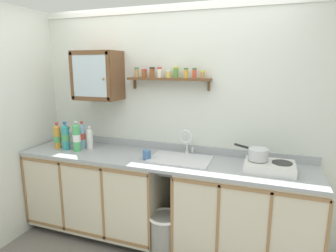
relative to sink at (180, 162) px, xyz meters
The scene contains 18 objects.
back_wall 0.48m from the sink, 125.27° to the left, with size 3.57×0.07×2.42m.
lower_cabinet_run 1.03m from the sink, behind, with size 1.50×0.61×0.90m.
lower_cabinet_run_right 0.78m from the sink, ahead, with size 1.25×0.61×0.90m.
countertop 0.21m from the sink, behind, with size 2.93×0.63×0.03m, color #9EA3A8.
backsplash 0.34m from the sink, 128.77° to the left, with size 2.93×0.02×0.08m, color #9EA3A8.
sink is the anchor object (origin of this frame).
hot_plate_stove 0.82m from the sink, ahead, with size 0.42×0.31×0.08m.
saucepan 0.73m from the sink, ahead, with size 0.31×0.24×0.10m.
bottle_soda_green_0 1.15m from the sink, behind, with size 0.08×0.08×0.33m.
bottle_opaque_white_1 1.05m from the sink, behind, with size 0.07×0.07×0.25m.
bottle_water_clear_2 1.34m from the sink, behind, with size 0.07×0.07×0.22m.
bottle_water_blue_3 1.15m from the sink, behind, with size 0.07×0.07×0.30m.
bottle_detergent_teal_4 1.29m from the sink, behind, with size 0.08×0.08×0.31m.
bottle_juice_amber_5 1.40m from the sink, behind, with size 0.08×0.08×0.29m.
mug 0.34m from the sink, 160.81° to the right, with size 0.10×0.10×0.09m.
wall_cabinet 1.27m from the sink, behind, with size 0.48×0.33×0.51m.
spice_shelf 0.86m from the sink, 136.17° to the left, with size 0.86×0.14×0.23m.
trash_bin 0.71m from the sink, 110.37° to the right, with size 0.32×0.32×0.44m.
Camera 1 is at (0.99, -2.07, 1.82)m, focal length 30.63 mm.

